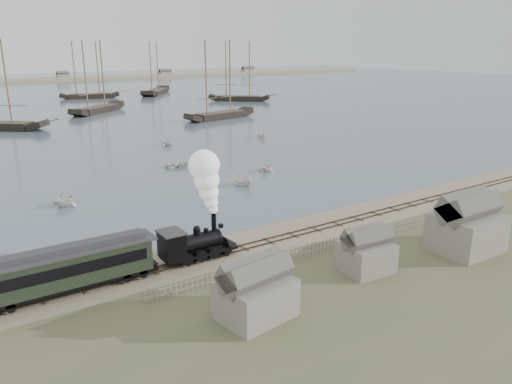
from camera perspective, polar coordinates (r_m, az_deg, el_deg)
ground at (r=51.33m, az=1.13°, el=-4.73°), size 600.00×600.00×0.00m
harbor_water at (r=211.79m, az=-26.68°, el=9.71°), size 600.00×336.00×0.06m
rail_track at (r=49.81m, az=2.45°, el=-5.37°), size 120.00×1.80×0.16m
picket_fence_west at (r=42.66m, az=-0.66°, el=-9.31°), size 19.00×0.10×1.20m
picket_fence_east at (r=54.29m, az=16.71°, el=-4.25°), size 15.00×0.10×1.20m
shed_left at (r=36.54m, az=-0.08°, el=-14.03°), size 5.00×4.00×4.10m
shed_mid at (r=44.19m, az=12.37°, el=-8.76°), size 4.00×3.50×3.60m
shed_right at (r=51.17m, az=22.66°, el=-6.14°), size 6.00×5.00×5.10m
locomotive at (r=44.36m, az=-5.73°, el=-2.24°), size 7.63×2.85×9.51m
passenger_coach at (r=41.31m, az=-20.81°, el=-8.08°), size 13.96×2.69×3.39m
beached_dinghy at (r=48.11m, az=-6.37°, el=-5.85°), size 3.03×3.89×0.74m
rowboat_1 at (r=63.65m, az=-21.02°, el=-0.70°), size 4.28×4.47×1.82m
rowboat_2 at (r=68.41m, az=-1.66°, el=1.37°), size 3.83×2.16×1.40m
rowboat_3 at (r=79.50m, az=-8.89°, el=3.12°), size 3.93×4.80×0.87m
rowboat_4 at (r=75.99m, az=1.21°, el=2.96°), size 3.54×3.73×1.55m
rowboat_5 at (r=104.57m, az=0.54°, el=6.65°), size 3.79×1.86×1.41m
rowboat_7 at (r=96.71m, az=-10.15°, el=5.65°), size 3.89×3.69×1.61m
schooner_3 at (r=150.23m, az=-17.92°, el=12.43°), size 20.14×18.23×20.00m
schooner_4 at (r=131.09m, az=-4.21°, el=12.68°), size 21.53×8.92×20.00m
schooner_5 at (r=174.25m, az=-1.98°, el=13.63°), size 18.85×17.54×20.00m
schooner_8 at (r=191.95m, az=-18.73°, el=13.06°), size 21.16×9.70×20.00m
schooner_9 at (r=203.19m, az=-11.52°, el=13.72°), size 20.59×24.26×20.00m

